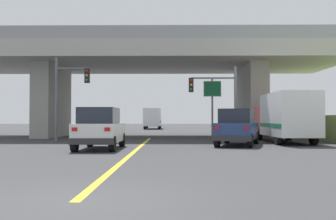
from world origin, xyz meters
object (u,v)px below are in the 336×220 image
traffic_signal_farside (67,89)px  highway_sign (212,95)px  traffic_signal_nearside (218,94)px  suv_crossing (237,127)px  semi_truck_distant (153,118)px  box_truck (286,117)px  suv_lead (100,128)px

traffic_signal_farside → highway_sign: traffic_signal_farside is taller
traffic_signal_nearside → traffic_signal_farside: traffic_signal_farside is taller
suv_crossing → traffic_signal_nearside: 5.30m
semi_truck_distant → traffic_signal_nearside: bearing=-78.8°
traffic_signal_nearside → semi_truck_distant: bearing=101.2°
traffic_signal_nearside → suv_crossing: bearing=-84.3°
box_truck → highway_sign: highway_sign is taller
suv_crossing → box_truck: bearing=53.3°
traffic_signal_farside → suv_lead: bearing=-63.2°
suv_lead → traffic_signal_farside: 8.01m
traffic_signal_nearside → traffic_signal_farside: (-10.08, -0.76, 0.30)m
box_truck → semi_truck_distant: size_ratio=0.97×
suv_lead → semi_truck_distant: bearing=89.1°
suv_crossing → highway_sign: 8.23m
suv_lead → semi_truck_distant: semi_truck_distant is taller
highway_sign → semi_truck_distant: bearing=102.2°
suv_crossing → traffic_signal_nearside: bearing=112.2°
box_truck → semi_truck_distant: (-9.89, 32.80, -0.04)m
highway_sign → semi_truck_distant: (-5.92, 27.43, -1.68)m
traffic_signal_nearside → traffic_signal_farside: 10.11m
traffic_signal_nearside → highway_sign: (-0.12, 3.07, 0.09)m
suv_crossing → traffic_signal_nearside: traffic_signal_nearside is taller
box_truck → suv_crossing: bearing=-143.2°
semi_truck_distant → suv_lead: bearing=-90.9°
box_truck → traffic_signal_farside: bearing=173.7°
suv_crossing → semi_truck_distant: 35.93m
traffic_signal_nearside → box_truck: bearing=-30.8°
suv_lead → highway_sign: size_ratio=1.00×
suv_crossing → traffic_signal_farside: traffic_signal_farside is taller
highway_sign → semi_truck_distant: size_ratio=0.60×
suv_crossing → box_truck: 4.26m
semi_truck_distant → box_truck: bearing=-73.2°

